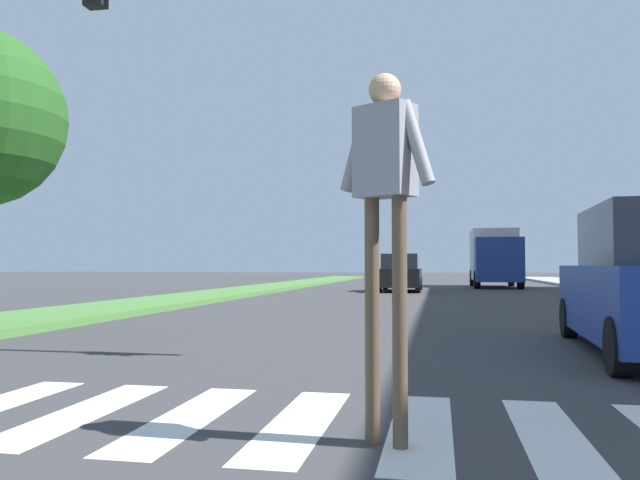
{
  "coord_description": "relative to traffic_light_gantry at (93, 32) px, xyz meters",
  "views": [
    {
      "loc": [
        0.14,
        3.51,
        1.2
      ],
      "look_at": [
        -3.44,
        22.12,
        1.95
      ],
      "focal_mm": 34.77,
      "sensor_mm": 36.0,
      "label": 1
    }
  ],
  "objects": [
    {
      "name": "ground_plane",
      "position": [
        4.46,
        18.94,
        -4.36
      ],
      "size": [
        140.0,
        140.0,
        0.0
      ],
      "primitive_type": "plane",
      "color": "#38383A"
    },
    {
      "name": "crosswalk",
      "position": [
        4.46,
        -2.94,
        -4.35
      ],
      "size": [
        7.65,
        2.2,
        0.01
      ],
      "color": "silver",
      "rests_on": "ground_plane"
    },
    {
      "name": "median_strip",
      "position": [
        -3.63,
        16.94,
        -4.28
      ],
      "size": [
        2.68,
        64.0,
        0.15
      ],
      "primitive_type": "cube",
      "color": "#477A38",
      "rests_on": "ground_plane"
    },
    {
      "name": "traffic_light_gantry",
      "position": [
        0.0,
        0.0,
        0.0
      ],
      "size": [
        8.84,
        0.3,
        6.0
      ],
      "color": "gold",
      "rests_on": "median_strip"
    },
    {
      "name": "pedestrian_performer",
      "position": [
        4.25,
        -3.4,
        -2.7
      ],
      "size": [
        0.7,
        0.44,
        2.49
      ],
      "color": "brown",
      "rests_on": "ground_plane"
    },
    {
      "name": "sedan_midblock",
      "position": [
        2.88,
        20.65,
        -3.58
      ],
      "size": [
        1.89,
        4.36,
        1.68
      ],
      "color": "black",
      "rests_on": "ground_plane"
    },
    {
      "name": "truck_box_delivery",
      "position": [
        7.51,
        26.68,
        -2.72
      ],
      "size": [
        2.4,
        6.2,
        3.1
      ],
      "color": "navy",
      "rests_on": "ground_plane"
    }
  ]
}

